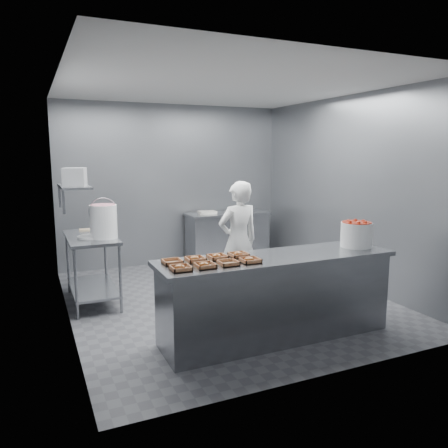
{
  "coord_description": "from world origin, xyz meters",
  "views": [
    {
      "loc": [
        -2.34,
        -5.2,
        1.97
      ],
      "look_at": [
        -0.1,
        -0.2,
        1.07
      ],
      "focal_mm": 35.0,
      "sensor_mm": 36.0,
      "label": 1
    }
  ],
  "objects_px": {
    "tray_2": "(228,263)",
    "tray_5": "(195,259)",
    "prep_table": "(92,259)",
    "tray_1": "(205,265)",
    "tray_6": "(217,257)",
    "service_counter": "(277,296)",
    "worker": "(238,241)",
    "strawberry_tub": "(356,233)",
    "appliance": "(75,177)",
    "tray_4": "(172,262)",
    "tray_3": "(250,260)",
    "back_counter": "(227,237)",
    "tray_7": "(238,254)",
    "tray_0": "(180,268)",
    "glaze_bucket": "(104,221)"
  },
  "relations": [
    {
      "from": "prep_table",
      "to": "worker",
      "type": "bearing_deg",
      "value": -20.04
    },
    {
      "from": "service_counter",
      "to": "tray_5",
      "type": "xyz_separation_m",
      "value": [
        -0.87,
        0.13,
        0.47
      ]
    },
    {
      "from": "tray_7",
      "to": "appliance",
      "type": "relative_size",
      "value": 0.63
    },
    {
      "from": "tray_2",
      "to": "tray_7",
      "type": "relative_size",
      "value": 1.0
    },
    {
      "from": "tray_2",
      "to": "worker",
      "type": "distance_m",
      "value": 1.63
    },
    {
      "from": "tray_1",
      "to": "tray_6",
      "type": "bearing_deg",
      "value": 47.35
    },
    {
      "from": "tray_2",
      "to": "service_counter",
      "type": "bearing_deg",
      "value": 11.67
    },
    {
      "from": "tray_4",
      "to": "tray_5",
      "type": "bearing_deg",
      "value": -0.0
    },
    {
      "from": "tray_4",
      "to": "tray_5",
      "type": "distance_m",
      "value": 0.24
    },
    {
      "from": "tray_1",
      "to": "tray_3",
      "type": "distance_m",
      "value": 0.48
    },
    {
      "from": "prep_table",
      "to": "appliance",
      "type": "xyz_separation_m",
      "value": [
        -0.17,
        -0.14,
        1.08
      ]
    },
    {
      "from": "tray_6",
      "to": "tray_4",
      "type": "bearing_deg",
      "value": 180.0
    },
    {
      "from": "tray_6",
      "to": "strawberry_tub",
      "type": "distance_m",
      "value": 1.69
    },
    {
      "from": "service_counter",
      "to": "tray_5",
      "type": "distance_m",
      "value": 1.0
    },
    {
      "from": "tray_7",
      "to": "tray_6",
      "type": "bearing_deg",
      "value": 180.0
    },
    {
      "from": "strawberry_tub",
      "to": "tray_6",
      "type": "bearing_deg",
      "value": 176.02
    },
    {
      "from": "tray_7",
      "to": "glaze_bucket",
      "type": "xyz_separation_m",
      "value": [
        -1.12,
        1.6,
        0.2
      ]
    },
    {
      "from": "back_counter",
      "to": "tray_7",
      "type": "height_order",
      "value": "tray_7"
    },
    {
      "from": "back_counter",
      "to": "strawberry_tub",
      "type": "height_order",
      "value": "strawberry_tub"
    },
    {
      "from": "prep_table",
      "to": "tray_0",
      "type": "height_order",
      "value": "tray_0"
    },
    {
      "from": "tray_4",
      "to": "strawberry_tub",
      "type": "bearing_deg",
      "value": -3.11
    },
    {
      "from": "tray_3",
      "to": "tray_5",
      "type": "distance_m",
      "value": 0.55
    },
    {
      "from": "tray_2",
      "to": "tray_5",
      "type": "relative_size",
      "value": 1.0
    },
    {
      "from": "prep_table",
      "to": "tray_4",
      "type": "bearing_deg",
      "value": -73.49
    },
    {
      "from": "prep_table",
      "to": "strawberry_tub",
      "type": "height_order",
      "value": "strawberry_tub"
    },
    {
      "from": "tray_3",
      "to": "tray_7",
      "type": "xyz_separation_m",
      "value": [
        0.0,
        0.26,
        0.0
      ]
    },
    {
      "from": "prep_table",
      "to": "tray_5",
      "type": "xyz_separation_m",
      "value": [
        0.78,
        -1.82,
        0.33
      ]
    },
    {
      "from": "back_counter",
      "to": "tray_0",
      "type": "height_order",
      "value": "tray_0"
    },
    {
      "from": "back_counter",
      "to": "tray_4",
      "type": "relative_size",
      "value": 8.01
    },
    {
      "from": "tray_7",
      "to": "glaze_bucket",
      "type": "bearing_deg",
      "value": 124.89
    },
    {
      "from": "glaze_bucket",
      "to": "tray_2",
      "type": "bearing_deg",
      "value": -64.71
    },
    {
      "from": "tray_5",
      "to": "tray_6",
      "type": "xyz_separation_m",
      "value": [
        0.24,
        0.0,
        0.0
      ]
    },
    {
      "from": "worker",
      "to": "strawberry_tub",
      "type": "height_order",
      "value": "worker"
    },
    {
      "from": "tray_6",
      "to": "tray_7",
      "type": "xyz_separation_m",
      "value": [
        0.24,
        0.0,
        0.0
      ]
    },
    {
      "from": "tray_1",
      "to": "tray_6",
      "type": "distance_m",
      "value": 0.35
    },
    {
      "from": "prep_table",
      "to": "tray_2",
      "type": "bearing_deg",
      "value": -63.89
    },
    {
      "from": "prep_table",
      "to": "tray_2",
      "type": "xyz_separation_m",
      "value": [
        1.02,
        -2.08,
        0.33
      ]
    },
    {
      "from": "service_counter",
      "to": "prep_table",
      "type": "bearing_deg",
      "value": 130.24
    },
    {
      "from": "tray_0",
      "to": "appliance",
      "type": "height_order",
      "value": "appliance"
    },
    {
      "from": "glaze_bucket",
      "to": "tray_6",
      "type": "bearing_deg",
      "value": -61.3
    },
    {
      "from": "tray_1",
      "to": "tray_4",
      "type": "height_order",
      "value": "tray_1"
    },
    {
      "from": "tray_4",
      "to": "appliance",
      "type": "distance_m",
      "value": 1.98
    },
    {
      "from": "tray_3",
      "to": "tray_5",
      "type": "height_order",
      "value": "same"
    },
    {
      "from": "strawberry_tub",
      "to": "tray_4",
      "type": "bearing_deg",
      "value": 176.89
    },
    {
      "from": "worker",
      "to": "tray_6",
      "type": "bearing_deg",
      "value": 50.58
    },
    {
      "from": "appliance",
      "to": "service_counter",
      "type": "bearing_deg",
      "value": -30.81
    },
    {
      "from": "tray_0",
      "to": "prep_table",
      "type": "bearing_deg",
      "value": 104.46
    },
    {
      "from": "service_counter",
      "to": "back_counter",
      "type": "height_order",
      "value": "same"
    },
    {
      "from": "tray_6",
      "to": "appliance",
      "type": "distance_m",
      "value": 2.19
    },
    {
      "from": "tray_7",
      "to": "glaze_bucket",
      "type": "distance_m",
      "value": 1.96
    }
  ]
}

